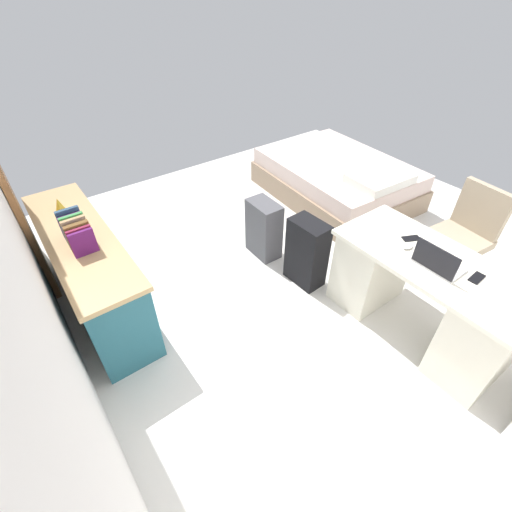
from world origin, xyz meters
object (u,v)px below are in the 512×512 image
cell_phone_near_laptop (477,278)px  credenza (91,271)px  suitcase_black (307,253)px  desk (422,295)px  office_chair (459,241)px  laptop (438,263)px  bed (337,179)px  suitcase_spare_grey (264,229)px  figurine_small (59,204)px  computer_mouse (408,246)px  cell_phone_by_mouse (411,238)px

cell_phone_near_laptop → credenza: bearing=40.7°
suitcase_black → credenza: bearing=60.0°
desk → suitcase_black: 1.03m
office_chair → laptop: (-0.23, 0.93, 0.37)m
credenza → bed: credenza is taller
suitcase_spare_grey → figurine_small: (0.77, 1.63, 0.51)m
desk → bed: desk is taller
credenza → bed: bearing=-88.4°
cell_phone_near_laptop → bed: bearing=-29.1°
computer_mouse → office_chair: bearing=-91.3°
suitcase_spare_grey → cell_phone_near_laptop: cell_phone_near_laptop is taller
suitcase_spare_grey → figurine_small: 1.87m
laptop → bed: bearing=-31.3°
bed → figurine_small: 3.20m
bed → suitcase_black: bearing=123.9°
credenza → computer_mouse: computer_mouse is taller
suitcase_spare_grey → computer_mouse: computer_mouse is taller
bed → cell_phone_near_laptop: 2.52m
bed → computer_mouse: (-1.73, 1.17, 0.51)m
cell_phone_near_laptop → figurine_small: figurine_small is taller
laptop → cell_phone_by_mouse: (0.31, -0.16, -0.04)m
office_chair → suitcase_spare_grey: (1.36, 1.22, -0.12)m
credenza → laptop: size_ratio=5.76×
bed → cell_phone_near_laptop: bearing=153.9°
bed → desk: bearing=149.8°
credenza → cell_phone_by_mouse: 2.64m
suitcase_black → cell_phone_by_mouse: size_ratio=4.90×
credenza → suitcase_spare_grey: 1.65m
desk → cell_phone_by_mouse: bearing=-17.5°
suitcase_spare_grey → cell_phone_by_mouse: cell_phone_by_mouse is taller
credenza → bed: (0.09, -3.12, -0.13)m
cell_phone_by_mouse → desk: bearing=-171.5°
office_chair → cell_phone_by_mouse: bearing=84.0°
cell_phone_near_laptop → computer_mouse: bearing=6.6°
computer_mouse → cell_phone_by_mouse: bearing=-66.1°
suitcase_spare_grey → cell_phone_near_laptop: bearing=-165.7°
office_chair → suitcase_black: size_ratio=1.41×
office_chair → credenza: bearing=59.5°
office_chair → cell_phone_by_mouse: office_chair is taller
suitcase_spare_grey → bed: bearing=-73.7°
office_chair → cell_phone_by_mouse: 0.84m
desk → cell_phone_by_mouse: cell_phone_by_mouse is taller
cell_phone_near_laptop → suitcase_spare_grey: bearing=9.8°
suitcase_black → cell_phone_near_laptop: cell_phone_near_laptop is taller
desk → suitcase_black: desk is taller
credenza → laptop: (-1.90, -1.91, 0.41)m
cell_phone_by_mouse → cell_phone_near_laptop: bearing=-157.7°
suitcase_black → computer_mouse: 0.91m
desk → laptop: laptop is taller
laptop → computer_mouse: size_ratio=3.13×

